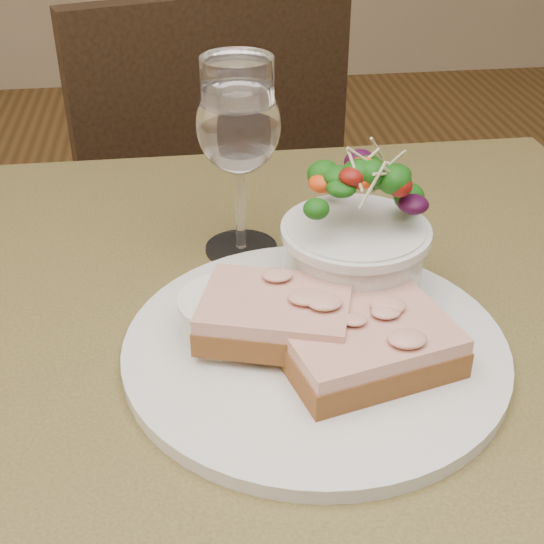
{
  "coord_description": "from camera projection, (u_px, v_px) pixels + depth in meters",
  "views": [
    {
      "loc": [
        -0.06,
        -0.47,
        1.12
      ],
      "look_at": [
        0.01,
        0.02,
        0.81
      ],
      "focal_mm": 50.0,
      "sensor_mm": 36.0,
      "label": 1
    }
  ],
  "objects": [
    {
      "name": "cafe_table",
      "position": [
        266.0,
        444.0,
        0.66
      ],
      "size": [
        0.8,
        0.8,
        0.75
      ],
      "color": "#41381C",
      "rests_on": "ground"
    },
    {
      "name": "chair_far",
      "position": [
        192.0,
        300.0,
        1.47
      ],
      "size": [
        0.52,
        0.52,
        0.9
      ],
      "rotation": [
        0.0,
        0.0,
        3.44
      ],
      "color": "black",
      "rests_on": "ground"
    },
    {
      "name": "dinner_plate",
      "position": [
        315.0,
        348.0,
        0.6
      ],
      "size": [
        0.3,
        0.3,
        0.01
      ],
      "primitive_type": "cylinder",
      "color": "silver",
      "rests_on": "cafe_table"
    },
    {
      "name": "sandwich_front",
      "position": [
        367.0,
        344.0,
        0.56
      ],
      "size": [
        0.14,
        0.12,
        0.03
      ],
      "rotation": [
        0.0,
        0.0,
        0.25
      ],
      "color": "#472813",
      "rests_on": "dinner_plate"
    },
    {
      "name": "sandwich_back",
      "position": [
        276.0,
        315.0,
        0.58
      ],
      "size": [
        0.13,
        0.11,
        0.03
      ],
      "rotation": [
        0.0,
        0.0,
        -0.3
      ],
      "color": "#472813",
      "rests_on": "dinner_plate"
    },
    {
      "name": "ramekin",
      "position": [
        227.0,
        314.0,
        0.59
      ],
      "size": [
        0.07,
        0.07,
        0.04
      ],
      "color": "silver",
      "rests_on": "dinner_plate"
    },
    {
      "name": "salad_bowl",
      "position": [
        356.0,
        228.0,
        0.63
      ],
      "size": [
        0.12,
        0.12,
        0.13
      ],
      "color": "silver",
      "rests_on": "dinner_plate"
    },
    {
      "name": "garnish",
      "position": [
        223.0,
        296.0,
        0.64
      ],
      "size": [
        0.05,
        0.04,
        0.02
      ],
      "color": "black",
      "rests_on": "dinner_plate"
    },
    {
      "name": "wine_glass",
      "position": [
        238.0,
        131.0,
        0.67
      ],
      "size": [
        0.08,
        0.08,
        0.18
      ],
      "color": "white",
      "rests_on": "cafe_table"
    }
  ]
}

